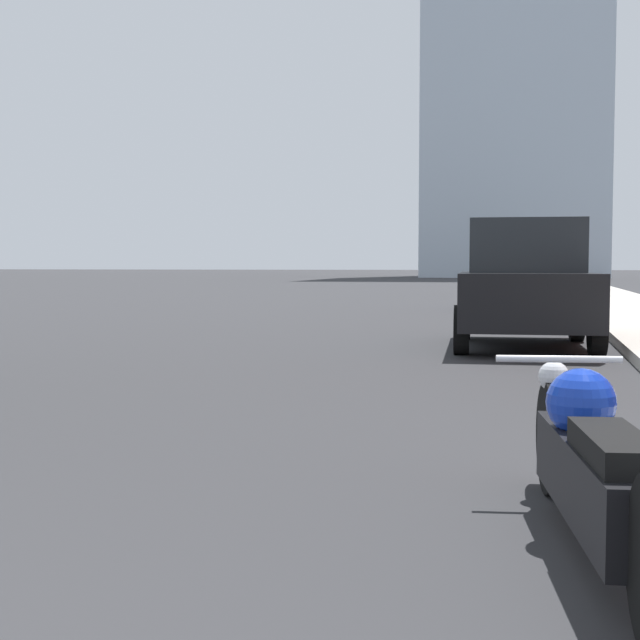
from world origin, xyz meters
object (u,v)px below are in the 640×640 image
at_px(motorcycle, 593,467).
at_px(parked_car_blue, 533,278).
at_px(parked_car_black, 524,285).
at_px(parked_car_white, 530,273).

relative_size(motorcycle, parked_car_blue, 0.58).
xyz_separation_m(motorcycle, parked_car_blue, (-0.22, 20.10, 0.46)).
height_order(parked_car_black, parked_car_blue, parked_car_black).
xyz_separation_m(motorcycle, parked_car_white, (-0.32, 31.59, 0.50)).
bearing_deg(motorcycle, parked_car_black, 84.45).
bearing_deg(motorcycle, parked_car_blue, 82.90).
bearing_deg(parked_car_black, parked_car_white, 86.45).
height_order(parked_car_blue, parked_car_white, parked_car_white).
bearing_deg(parked_car_blue, parked_car_black, -87.91).
bearing_deg(parked_car_blue, motorcycle, -86.56).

